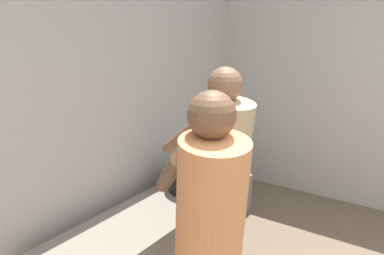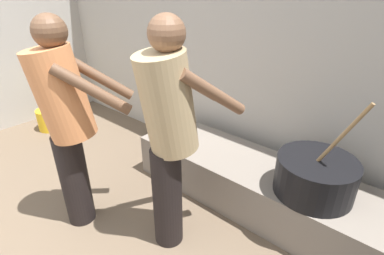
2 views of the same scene
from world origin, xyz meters
name	(u,v)px [view 2 (image 2 of 2)]	position (x,y,z in m)	size (l,w,h in m)	color
block_enclosure_rear	(229,42)	(0.00, 2.54, 1.17)	(5.21, 0.20, 2.35)	#ADA8A0
hearth_ledge	(253,183)	(0.65, 2.02, 0.19)	(2.08, 0.60, 0.37)	slate
cooking_pot_main	(315,176)	(1.12, 1.97, 0.50)	(0.53, 0.53, 0.72)	black
cook_in_tan_shirt	(169,129)	(0.42, 1.31, 0.88)	(0.51, 0.71, 1.54)	black
cook_in_orange_shirt	(67,118)	(-0.23, 1.00, 0.87)	(0.66, 0.69, 1.52)	black
bucket_yellow_plastic	(50,119)	(-1.97, 1.58, 0.13)	(0.30, 0.30, 0.26)	gold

